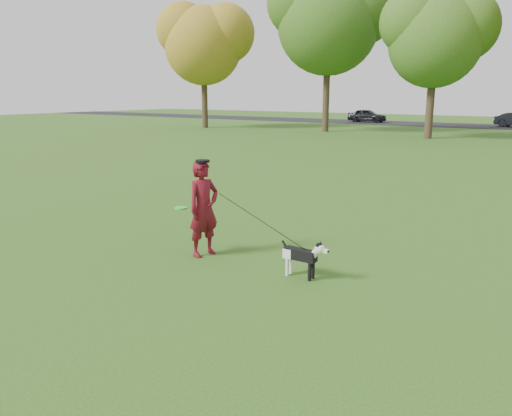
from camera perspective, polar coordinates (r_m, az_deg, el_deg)
The scene contains 6 objects.
ground at distance 9.02m, azimuth -1.89°, elevation -5.24°, with size 120.00×120.00×0.00m, color #285116.
man at distance 8.77m, azimuth -6.00°, elevation -0.07°, with size 0.62×0.41×1.70m, color #620E13.
dog at distance 7.79m, azimuth 5.50°, elevation -5.28°, with size 0.84×0.17×0.64m.
car_left at distance 50.69m, azimuth 12.59°, elevation 10.28°, with size 1.49×3.71×1.26m, color black.
man_held_items at distance 8.05m, azimuth 0.41°, elevation -1.36°, with size 2.66×0.38×1.28m.
tree_row at distance 33.90m, azimuth 24.70°, elevation 19.68°, with size 51.74×8.86×12.01m.
Camera 1 is at (5.11, -6.88, 2.83)m, focal length 35.00 mm.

